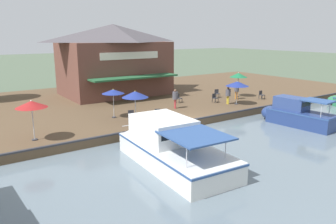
{
  "coord_description": "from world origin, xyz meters",
  "views": [
    {
      "loc": [
        18.74,
        -14.89,
        7.0
      ],
      "look_at": [
        -1.0,
        -1.31,
        1.3
      ],
      "focal_mm": 35.0,
      "sensor_mm": 36.0,
      "label": 1
    }
  ],
  "objects_px": {
    "patio_umbrella_by_entrance": "(135,94)",
    "patio_umbrella_mid_patio_left": "(31,104)",
    "person_mid_patio": "(237,89)",
    "tree_downstream_bank": "(91,52)",
    "patio_umbrella_mid_patio_right": "(113,92)",
    "cafe_chair_beside_entrance": "(158,114)",
    "cafe_chair_facing_river": "(131,115)",
    "patio_umbrella_back_row": "(238,75)",
    "cafe_chair_under_first_umbrella": "(261,94)",
    "cafe_chair_back_row_seat": "(215,98)",
    "waterfront_restaurant": "(114,59)",
    "patio_umbrella_near_quay_edge": "(237,84)",
    "cafe_chair_mid_patio": "(179,98)",
    "person_at_quay_edge": "(175,96)",
    "cafe_chair_far_corner_seat": "(217,93)",
    "motorboat_distant_upstream": "(166,145)",
    "person_near_entrance": "(228,93)",
    "motorboat_nearest_quay": "(294,114)"
  },
  "relations": [
    {
      "from": "patio_umbrella_by_entrance",
      "to": "patio_umbrella_mid_patio_left",
      "type": "height_order",
      "value": "patio_umbrella_mid_patio_left"
    },
    {
      "from": "person_mid_patio",
      "to": "tree_downstream_bank",
      "type": "xyz_separation_m",
      "value": [
        -14.16,
        -9.64,
        3.32
      ]
    },
    {
      "from": "patio_umbrella_mid_patio_right",
      "to": "cafe_chair_beside_entrance",
      "type": "height_order",
      "value": "patio_umbrella_mid_patio_right"
    },
    {
      "from": "cafe_chair_facing_river",
      "to": "patio_umbrella_mid_patio_right",
      "type": "bearing_deg",
      "value": -162.76
    },
    {
      "from": "patio_umbrella_back_row",
      "to": "cafe_chair_facing_river",
      "type": "bearing_deg",
      "value": -79.45
    },
    {
      "from": "cafe_chair_under_first_umbrella",
      "to": "cafe_chair_back_row_seat",
      "type": "relative_size",
      "value": 1.0
    },
    {
      "from": "waterfront_restaurant",
      "to": "cafe_chair_back_row_seat",
      "type": "bearing_deg",
      "value": 30.68
    },
    {
      "from": "patio_umbrella_near_quay_edge",
      "to": "cafe_chair_mid_patio",
      "type": "distance_m",
      "value": 5.66
    },
    {
      "from": "person_mid_patio",
      "to": "person_at_quay_edge",
      "type": "bearing_deg",
      "value": -90.58
    },
    {
      "from": "patio_umbrella_by_entrance",
      "to": "patio_umbrella_mid_patio_left",
      "type": "distance_m",
      "value": 6.93
    },
    {
      "from": "waterfront_restaurant",
      "to": "cafe_chair_far_corner_seat",
      "type": "bearing_deg",
      "value": 43.75
    },
    {
      "from": "patio_umbrella_near_quay_edge",
      "to": "motorboat_distant_upstream",
      "type": "height_order",
      "value": "patio_umbrella_near_quay_edge"
    },
    {
      "from": "patio_umbrella_back_row",
      "to": "patio_umbrella_mid_patio_right",
      "type": "relative_size",
      "value": 1.11
    },
    {
      "from": "cafe_chair_under_first_umbrella",
      "to": "motorboat_distant_upstream",
      "type": "bearing_deg",
      "value": -66.61
    },
    {
      "from": "cafe_chair_back_row_seat",
      "to": "cafe_chair_beside_entrance",
      "type": "bearing_deg",
      "value": -72.94
    },
    {
      "from": "cafe_chair_beside_entrance",
      "to": "motorboat_distant_upstream",
      "type": "height_order",
      "value": "motorboat_distant_upstream"
    },
    {
      "from": "waterfront_restaurant",
      "to": "patio_umbrella_by_entrance",
      "type": "distance_m",
      "value": 13.31
    },
    {
      "from": "patio_umbrella_by_entrance",
      "to": "cafe_chair_beside_entrance",
      "type": "xyz_separation_m",
      "value": [
        -0.2,
        2.05,
        -1.76
      ]
    },
    {
      "from": "patio_umbrella_back_row",
      "to": "cafe_chair_back_row_seat",
      "type": "bearing_deg",
      "value": -77.63
    },
    {
      "from": "cafe_chair_back_row_seat",
      "to": "person_at_quay_edge",
      "type": "xyz_separation_m",
      "value": [
        -0.04,
        -4.67,
        0.6
      ]
    },
    {
      "from": "tree_downstream_bank",
      "to": "person_mid_patio",
      "type": "bearing_deg",
      "value": 34.24
    },
    {
      "from": "patio_umbrella_near_quay_edge",
      "to": "cafe_chair_back_row_seat",
      "type": "distance_m",
      "value": 2.56
    },
    {
      "from": "waterfront_restaurant",
      "to": "patio_umbrella_back_row",
      "type": "distance_m",
      "value": 13.36
    },
    {
      "from": "patio_umbrella_mid_patio_left",
      "to": "cafe_chair_under_first_umbrella",
      "type": "relative_size",
      "value": 2.97
    },
    {
      "from": "patio_umbrella_by_entrance",
      "to": "patio_umbrella_near_quay_edge",
      "type": "bearing_deg",
      "value": 94.64
    },
    {
      "from": "patio_umbrella_near_quay_edge",
      "to": "cafe_chair_under_first_umbrella",
      "type": "xyz_separation_m",
      "value": [
        -0.36,
        3.94,
        -1.46
      ]
    },
    {
      "from": "patio_umbrella_back_row",
      "to": "cafe_chair_under_first_umbrella",
      "type": "distance_m",
      "value": 3.09
    },
    {
      "from": "cafe_chair_mid_patio",
      "to": "person_at_quay_edge",
      "type": "bearing_deg",
      "value": -43.13
    },
    {
      "from": "person_mid_patio",
      "to": "person_near_entrance",
      "type": "relative_size",
      "value": 1.01
    },
    {
      "from": "patio_umbrella_mid_patio_right",
      "to": "cafe_chair_back_row_seat",
      "type": "distance_m",
      "value": 10.69
    },
    {
      "from": "cafe_chair_far_corner_seat",
      "to": "motorboat_nearest_quay",
      "type": "relative_size",
      "value": 0.14
    },
    {
      "from": "cafe_chair_beside_entrance",
      "to": "cafe_chair_back_row_seat",
      "type": "bearing_deg",
      "value": 107.06
    },
    {
      "from": "patio_umbrella_mid_patio_left",
      "to": "person_at_quay_edge",
      "type": "height_order",
      "value": "patio_umbrella_mid_patio_left"
    },
    {
      "from": "cafe_chair_under_first_umbrella",
      "to": "patio_umbrella_back_row",
      "type": "bearing_deg",
      "value": -156.12
    },
    {
      "from": "waterfront_restaurant",
      "to": "patio_umbrella_near_quay_edge",
      "type": "xyz_separation_m",
      "value": [
        11.57,
        6.92,
        -1.85
      ]
    },
    {
      "from": "patio_umbrella_mid_patio_right",
      "to": "cafe_chair_mid_patio",
      "type": "bearing_deg",
      "value": 103.49
    },
    {
      "from": "patio_umbrella_near_quay_edge",
      "to": "tree_downstream_bank",
      "type": "xyz_separation_m",
      "value": [
        -15.9,
        -7.84,
        2.4
      ]
    },
    {
      "from": "waterfront_restaurant",
      "to": "person_near_entrance",
      "type": "xyz_separation_m",
      "value": [
        11.06,
        6.3,
        -2.78
      ]
    },
    {
      "from": "waterfront_restaurant",
      "to": "patio_umbrella_by_entrance",
      "type": "bearing_deg",
      "value": -19.23
    },
    {
      "from": "waterfront_restaurant",
      "to": "cafe_chair_mid_patio",
      "type": "distance_m",
      "value": 9.02
    },
    {
      "from": "patio_umbrella_back_row",
      "to": "cafe_chair_under_first_umbrella",
      "type": "relative_size",
      "value": 2.98
    },
    {
      "from": "patio_umbrella_by_entrance",
      "to": "patio_umbrella_back_row",
      "type": "height_order",
      "value": "patio_umbrella_back_row"
    },
    {
      "from": "person_at_quay_edge",
      "to": "motorboat_distant_upstream",
      "type": "bearing_deg",
      "value": -38.32
    },
    {
      "from": "cafe_chair_mid_patio",
      "to": "motorboat_distant_upstream",
      "type": "bearing_deg",
      "value": -39.23
    },
    {
      "from": "patio_umbrella_mid_patio_left",
      "to": "cafe_chair_facing_river",
      "type": "distance_m",
      "value": 7.31
    },
    {
      "from": "waterfront_restaurant",
      "to": "cafe_chair_beside_entrance",
      "type": "relative_size",
      "value": 13.13
    },
    {
      "from": "patio_umbrella_back_row",
      "to": "cafe_chair_far_corner_seat",
      "type": "distance_m",
      "value": 2.91
    },
    {
      "from": "cafe_chair_under_first_umbrella",
      "to": "cafe_chair_back_row_seat",
      "type": "height_order",
      "value": "same"
    },
    {
      "from": "patio_umbrella_near_quay_edge",
      "to": "motorboat_nearest_quay",
      "type": "relative_size",
      "value": 0.36
    },
    {
      "from": "patio_umbrella_near_quay_edge",
      "to": "cafe_chair_far_corner_seat",
      "type": "relative_size",
      "value": 2.59
    }
  ]
}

